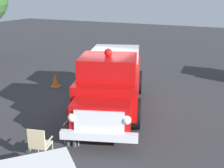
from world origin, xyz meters
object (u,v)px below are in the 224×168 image
vintage_fire_truck (111,80)px  traffic_cone (55,81)px  lawn_chair_by_car (39,142)px  spectator_seated (73,121)px  lawn_chair_near_truck (75,122)px

vintage_fire_truck → traffic_cone: bearing=-109.8°
lawn_chair_by_car → spectator_seated: 1.34m
lawn_chair_near_truck → lawn_chair_by_car: size_ratio=1.00×
spectator_seated → lawn_chair_near_truck: bearing=-166.6°
vintage_fire_truck → spectator_seated: bearing=1.5°
lawn_chair_near_truck → lawn_chair_by_car: (1.45, -0.21, 0.00)m
lawn_chair_by_car → spectator_seated: bearing=169.8°
vintage_fire_truck → lawn_chair_near_truck: vintage_fire_truck is taller
lawn_chair_near_truck → spectator_seated: 0.17m
traffic_cone → spectator_seated: bearing=42.2°
vintage_fire_truck → spectator_seated: size_ratio=4.91×
vintage_fire_truck → spectator_seated: (2.81, 0.07, -0.50)m
lawn_chair_near_truck → spectator_seated: bearing=13.4°
vintage_fire_truck → spectator_seated: 2.85m
vintage_fire_truck → lawn_chair_near_truck: size_ratio=6.21×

